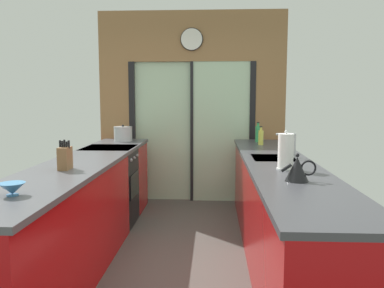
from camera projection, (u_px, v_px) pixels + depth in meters
name	position (u px, v px, depth m)	size (l,w,h in m)	color
ground_plane	(183.00, 246.00, 4.05)	(5.04, 7.60, 0.02)	#4C4742
back_wall_unit	(192.00, 95.00, 5.66)	(2.64, 0.12, 2.70)	olive
left_counter_run	(78.00, 213.00, 3.58)	(0.62, 3.80, 0.92)	#AD0C0F
right_counter_run	(278.00, 211.00, 3.65)	(0.62, 3.80, 0.92)	#AD0C0F
sink_faucet	(291.00, 141.00, 3.82)	(0.19, 0.02, 0.24)	#B7BABC
oven_range	(110.00, 186.00, 4.69)	(0.60, 0.60, 0.92)	black
mixing_bowl	(12.00, 189.00, 2.37)	(0.16, 0.16, 0.08)	teal
knife_block	(65.00, 158.00, 3.21)	(0.09, 0.14, 0.24)	brown
stock_pot	(123.00, 134.00, 5.27)	(0.24, 0.24, 0.22)	#B7BABC
kettle	(297.00, 169.00, 2.76)	(0.25, 0.16, 0.20)	black
soap_bottle_near	(261.00, 137.00, 4.86)	(0.06, 0.06, 0.23)	#D1CC4C
soap_bottle_far	(258.00, 133.00, 5.18)	(0.07, 0.07, 0.26)	#339E56
paper_towel_roll	(286.00, 152.00, 3.20)	(0.14, 0.14, 0.32)	#B7BABC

